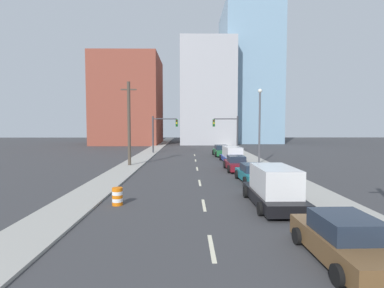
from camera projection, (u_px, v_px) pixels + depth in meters
The scene contains 22 objects.
sidewalk_left at pixel (152, 150), 50.08m from camera, with size 2.56×95.83×0.12m.
sidewalk_right at pixel (235, 150), 50.22m from camera, with size 2.56×95.83×0.12m.
lane_stripe_at_8m at pixel (212, 248), 10.49m from camera, with size 0.16×2.40×0.01m, color beige.
lane_stripe_at_14m at pixel (204, 205), 16.06m from camera, with size 0.16×2.40×0.01m, color beige.
lane_stripe_at_20m at pixel (200, 183), 22.23m from camera, with size 0.16×2.40×0.01m, color beige.
lane_stripe_at_27m at pixel (197, 169), 29.35m from camera, with size 0.16×2.40×0.01m, color beige.
lane_stripe_at_34m at pixel (196, 160), 36.24m from camera, with size 0.16×2.40×0.01m, color beige.
lane_stripe_at_40m at pixel (195, 155), 42.60m from camera, with size 0.16×2.40×0.01m, color beige.
building_brick_left at pixel (129, 101), 67.79m from camera, with size 14.00×16.00×19.41m.
building_office_center at pixel (206, 95), 71.85m from camera, with size 12.00×20.00×22.96m.
building_glass_right at pixel (248, 77), 75.63m from camera, with size 13.00×20.00×32.98m.
traffic_signal_left at pixel (161, 129), 45.18m from camera, with size 3.89×0.35×5.61m.
traffic_signal_right at pixel (230, 129), 45.29m from camera, with size 3.89×0.35×5.61m.
utility_pole_left_mid at pixel (129, 123), 30.87m from camera, with size 1.60×0.32×8.73m.
traffic_barrel at pixel (117, 196), 16.03m from camera, with size 0.56×0.56×0.95m.
street_lamp at pixel (260, 121), 31.97m from camera, with size 0.44×0.44×8.13m.
sedan_brown at pixel (345, 241), 9.38m from camera, with size 2.21×4.59×1.48m.
box_truck_black at pixel (274, 188), 15.78m from camera, with size 2.45×5.76×2.12m.
sedan_teal at pixel (253, 174), 22.49m from camera, with size 2.27×4.82×1.37m.
sedan_maroon at pixel (236, 164), 28.25m from camera, with size 2.05×4.69×1.40m.
box_truck_blue at pixel (232, 155), 34.24m from camera, with size 2.41×6.39×1.83m.
sedan_green at pixel (221, 151), 41.46m from camera, with size 2.29×4.78×1.53m.
Camera 1 is at (-0.79, -2.06, 4.31)m, focal length 28.00 mm.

